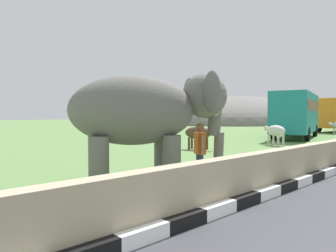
# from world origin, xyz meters

# --- Properties ---
(striped_curb) EXTENTS (16.20, 0.20, 0.24)m
(striped_curb) POSITION_xyz_m (-0.35, 3.90, 0.12)
(striped_curb) COLOR white
(striped_curb) RESTS_ON ground_plane
(barrier_parapet) EXTENTS (28.00, 0.36, 1.00)m
(barrier_parapet) POSITION_xyz_m (2.00, 4.20, 0.50)
(barrier_parapet) COLOR tan
(barrier_parapet) RESTS_ON ground_plane
(elephant) EXTENTS (3.97, 3.40, 2.95)m
(elephant) POSITION_xyz_m (1.41, 6.38, 1.93)
(elephant) COLOR slate
(elephant) RESTS_ON ground_plane
(person_handler) EXTENTS (0.45, 0.59, 1.66)m
(person_handler) POSITION_xyz_m (2.85, 5.91, 0.93)
(person_handler) COLOR navy
(person_handler) RESTS_ON ground_plane
(bus_teal) EXTENTS (9.30, 4.91, 3.50)m
(bus_teal) POSITION_xyz_m (21.23, 11.49, 2.08)
(bus_teal) COLOR teal
(bus_teal) RESTS_ON ground_plane
(cow_near) EXTENTS (1.00, 1.92, 1.23)m
(cow_near) POSITION_xyz_m (9.29, 11.44, 0.87)
(cow_near) COLOR #473323
(cow_near) RESTS_ON ground_plane
(cow_mid) EXTENTS (1.16, 1.89, 1.23)m
(cow_mid) POSITION_xyz_m (14.32, 9.67, 0.87)
(cow_mid) COLOR beige
(cow_mid) RESTS_ON ground_plane
(hill_east) EXTENTS (43.16, 34.53, 11.36)m
(hill_east) POSITION_xyz_m (55.00, 39.15, 0.00)
(hill_east) COLOR slate
(hill_east) RESTS_ON ground_plane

